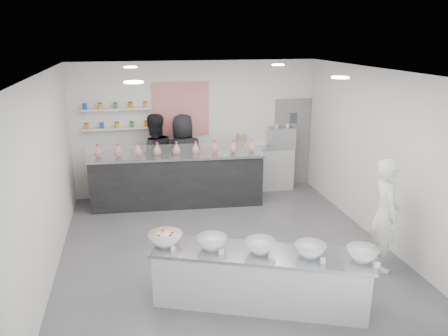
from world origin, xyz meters
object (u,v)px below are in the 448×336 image
(staff_left, at_px, (155,158))
(staff_right, at_px, (184,157))
(woman_prep, at_px, (385,215))
(prep_counter, at_px, (259,278))
(back_bar, at_px, (178,180))
(espresso_machine, at_px, (282,137))
(espresso_ledge, at_px, (264,168))

(staff_left, distance_m, staff_right, 0.63)
(woman_prep, height_order, staff_left, staff_left)
(prep_counter, distance_m, back_bar, 3.92)
(prep_counter, height_order, staff_right, staff_right)
(espresso_machine, xyz_separation_m, staff_left, (-2.96, -0.18, -0.27))
(espresso_machine, bearing_deg, back_bar, -166.99)
(woman_prep, bearing_deg, prep_counter, 116.04)
(prep_counter, bearing_deg, staff_left, 126.31)
(prep_counter, bearing_deg, woman_prep, 36.22)
(back_bar, height_order, espresso_machine, espresso_machine)
(prep_counter, bearing_deg, espresso_ledge, 93.85)
(back_bar, distance_m, woman_prep, 4.36)
(back_bar, bearing_deg, espresso_ledge, 20.10)
(prep_counter, bearing_deg, espresso_machine, 89.16)
(espresso_machine, distance_m, staff_left, 2.98)
(prep_counter, relative_size, woman_prep, 1.62)
(espresso_machine, bearing_deg, woman_prep, -85.54)
(staff_right, bearing_deg, woman_prep, 124.02)
(espresso_machine, height_order, woman_prep, woman_prep)
(back_bar, distance_m, espresso_ledge, 2.19)
(woman_prep, bearing_deg, back_bar, 52.17)
(woman_prep, xyz_separation_m, staff_right, (-2.63, 3.71, 0.06))
(prep_counter, relative_size, back_bar, 0.80)
(espresso_ledge, distance_m, staff_left, 2.59)
(prep_counter, distance_m, espresso_ledge, 4.68)
(prep_counter, xyz_separation_m, espresso_machine, (1.86, 4.45, 0.85))
(woman_prep, relative_size, staff_right, 0.94)
(espresso_ledge, bearing_deg, prep_counter, -108.04)
(back_bar, xyz_separation_m, staff_right, (0.19, 0.40, 0.39))
(espresso_machine, bearing_deg, prep_counter, -112.72)
(espresso_ledge, bearing_deg, staff_right, -174.62)
(back_bar, bearing_deg, staff_right, 68.92)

